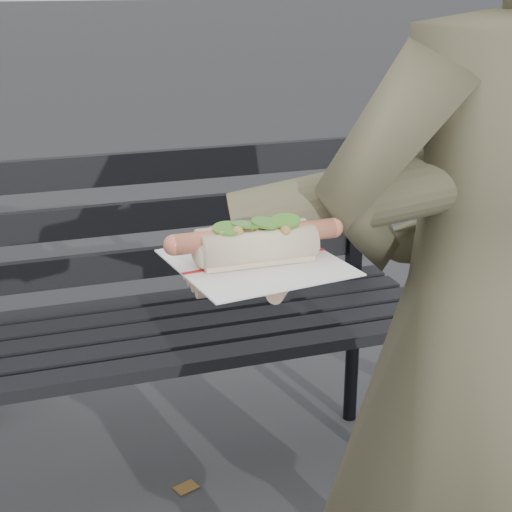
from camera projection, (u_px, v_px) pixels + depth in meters
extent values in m
cylinder|color=black|center=(408.00, 409.00, 2.05)|extent=(0.04, 0.04, 0.45)
cylinder|color=black|center=(352.00, 353.00, 2.35)|extent=(0.04, 0.04, 0.45)
cube|color=black|center=(152.00, 368.00, 1.75)|extent=(1.50, 0.07, 0.03)
cube|color=black|center=(144.00, 351.00, 1.83)|extent=(1.50, 0.07, 0.03)
cube|color=black|center=(137.00, 335.00, 1.91)|extent=(1.50, 0.07, 0.03)
cube|color=black|center=(130.00, 320.00, 1.99)|extent=(1.50, 0.07, 0.03)
cube|color=black|center=(124.00, 307.00, 2.07)|extent=(1.50, 0.07, 0.03)
cube|color=black|center=(356.00, 208.00, 2.21)|extent=(0.04, 0.03, 0.42)
cube|color=black|center=(120.00, 266.00, 2.06)|extent=(1.50, 0.02, 0.08)
cube|color=black|center=(117.00, 219.00, 2.02)|extent=(1.50, 0.02, 0.08)
cube|color=black|center=(114.00, 169.00, 1.97)|extent=(1.50, 0.02, 0.08)
imported|color=brown|center=(478.00, 333.00, 1.19)|extent=(0.60, 0.43, 1.56)
cylinder|color=brown|center=(412.00, 186.00, 1.07)|extent=(0.51, 0.23, 0.19)
cylinder|color=#D8A384|center=(284.00, 265.00, 0.97)|extent=(0.09, 0.08, 0.07)
ellipsoid|color=#D8A384|center=(256.00, 275.00, 0.95)|extent=(0.10, 0.12, 0.03)
cylinder|color=#D8A384|center=(219.00, 288.00, 0.90)|extent=(0.06, 0.02, 0.02)
cylinder|color=#D8A384|center=(215.00, 282.00, 0.92)|extent=(0.06, 0.02, 0.02)
cylinder|color=#D8A384|center=(210.00, 276.00, 0.94)|extent=(0.06, 0.02, 0.02)
cylinder|color=#D8A384|center=(206.00, 271.00, 0.96)|extent=(0.06, 0.02, 0.02)
cylinder|color=#D8A384|center=(280.00, 289.00, 0.90)|extent=(0.04, 0.05, 0.02)
cube|color=white|center=(256.00, 262.00, 0.94)|extent=(0.21, 0.21, 0.00)
cube|color=#B21E1E|center=(256.00, 261.00, 0.94)|extent=(0.19, 0.03, 0.00)
cylinder|color=#CF6F4F|center=(256.00, 236.00, 0.93)|extent=(0.20, 0.02, 0.02)
sphere|color=#CF6F4F|center=(174.00, 245.00, 0.90)|extent=(0.02, 0.02, 0.02)
sphere|color=#CF6F4F|center=(333.00, 228.00, 0.96)|extent=(0.02, 0.02, 0.02)
sphere|color=#9E6B2D|center=(285.00, 231.00, 0.92)|extent=(0.01, 0.01, 0.01)
sphere|color=#9E6B2D|center=(289.00, 221.00, 0.96)|extent=(0.01, 0.01, 0.01)
sphere|color=#9E6B2D|center=(296.00, 219.00, 0.96)|extent=(0.01, 0.01, 0.01)
sphere|color=#9E6B2D|center=(234.00, 234.00, 0.93)|extent=(0.01, 0.01, 0.01)
sphere|color=#9E6B2D|center=(285.00, 223.00, 0.96)|extent=(0.01, 0.01, 0.01)
sphere|color=#9E6B2D|center=(227.00, 241.00, 0.91)|extent=(0.01, 0.01, 0.01)
sphere|color=#9E6B2D|center=(245.00, 239.00, 0.91)|extent=(0.01, 0.01, 0.01)
sphere|color=#9E6B2D|center=(216.00, 238.00, 0.91)|extent=(0.01, 0.01, 0.01)
sphere|color=#9E6B2D|center=(265.00, 224.00, 0.96)|extent=(0.01, 0.01, 0.01)
sphere|color=#9E6B2D|center=(254.00, 234.00, 0.93)|extent=(0.01, 0.01, 0.01)
sphere|color=#9E6B2D|center=(257.00, 232.00, 0.92)|extent=(0.01, 0.01, 0.01)
sphere|color=#9E6B2D|center=(252.00, 229.00, 0.92)|extent=(0.01, 0.01, 0.01)
sphere|color=#9E6B2D|center=(264.00, 231.00, 0.93)|extent=(0.01, 0.01, 0.01)
sphere|color=#9E6B2D|center=(224.00, 229.00, 0.92)|extent=(0.01, 0.01, 0.01)
sphere|color=#9E6B2D|center=(288.00, 220.00, 0.96)|extent=(0.01, 0.01, 0.01)
sphere|color=#9E6B2D|center=(212.00, 231.00, 0.93)|extent=(0.01, 0.01, 0.01)
sphere|color=#9E6B2D|center=(222.00, 234.00, 0.90)|extent=(0.01, 0.01, 0.01)
sphere|color=#9E6B2D|center=(231.00, 227.00, 0.93)|extent=(0.01, 0.01, 0.01)
sphere|color=#9E6B2D|center=(232.00, 234.00, 0.93)|extent=(0.01, 0.01, 0.01)
sphere|color=#9E6B2D|center=(253.00, 235.00, 0.92)|extent=(0.01, 0.01, 0.01)
sphere|color=#9E6B2D|center=(274.00, 228.00, 0.95)|extent=(0.01, 0.01, 0.01)
sphere|color=#9E6B2D|center=(220.00, 233.00, 0.91)|extent=(0.01, 0.01, 0.01)
sphere|color=#9E6B2D|center=(237.00, 232.00, 0.91)|extent=(0.01, 0.01, 0.01)
sphere|color=#9E6B2D|center=(214.00, 231.00, 0.93)|extent=(0.01, 0.01, 0.01)
sphere|color=#9E6B2D|center=(227.00, 238.00, 0.91)|extent=(0.01, 0.01, 0.01)
sphere|color=#9E6B2D|center=(239.00, 231.00, 0.92)|extent=(0.01, 0.01, 0.01)
sphere|color=#9E6B2D|center=(296.00, 226.00, 0.94)|extent=(0.01, 0.01, 0.01)
sphere|color=#9E6B2D|center=(288.00, 220.00, 0.96)|extent=(0.01, 0.01, 0.01)
sphere|color=#9E6B2D|center=(226.00, 233.00, 0.91)|extent=(0.01, 0.01, 0.01)
sphere|color=#9E6B2D|center=(265.00, 227.00, 0.95)|extent=(0.01, 0.01, 0.01)
cylinder|color=#498D26|center=(228.00, 228.00, 0.91)|extent=(0.04, 0.04, 0.01)
cylinder|color=#498D26|center=(246.00, 225.00, 0.92)|extent=(0.04, 0.04, 0.01)
cylinder|color=#498D26|center=(266.00, 223.00, 0.93)|extent=(0.04, 0.04, 0.01)
cylinder|color=#498D26|center=(285.00, 221.00, 0.93)|extent=(0.04, 0.04, 0.01)
cube|color=brown|center=(501.00, 501.00, 2.04)|extent=(0.06, 0.08, 0.00)
cube|color=brown|center=(362.00, 302.00, 3.27)|extent=(0.06, 0.08, 0.00)
cube|color=brown|center=(281.00, 313.00, 3.16)|extent=(0.10, 0.09, 0.00)
cube|color=brown|center=(381.00, 436.00, 2.32)|extent=(0.05, 0.05, 0.00)
cube|color=brown|center=(186.00, 487.00, 2.09)|extent=(0.07, 0.06, 0.00)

